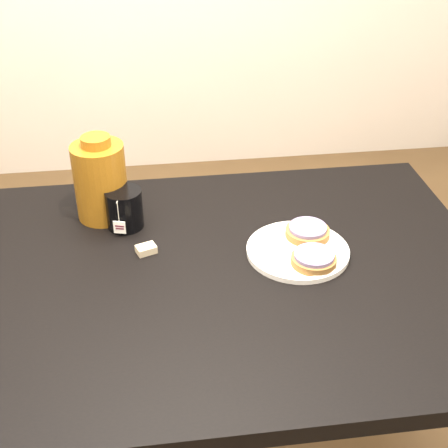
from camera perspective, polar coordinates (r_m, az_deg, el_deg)
The scene contains 7 objects.
table at distance 1.45m, azimuth -3.45°, elevation -7.12°, with size 1.40×0.90×0.75m.
plate at distance 1.46m, azimuth 6.76°, elevation -2.38°, with size 0.24×0.24×0.02m.
bagel_back at distance 1.50m, azimuth 7.65°, elevation -0.66°, with size 0.11×0.11×0.03m.
bagel_front at distance 1.41m, azimuth 8.21°, elevation -3.16°, with size 0.14×0.14×0.03m.
mug at distance 1.55m, azimuth -9.18°, elevation 1.42°, with size 0.14×0.11×0.10m.
teabag_pouch at distance 1.47m, azimuth -7.13°, elevation -2.30°, with size 0.04×0.03×0.02m, color #C6B793.
bagel_package at distance 1.58m, azimuth -11.24°, elevation 3.95°, with size 0.17×0.17×0.22m.
Camera 1 is at (-0.06, -1.11, 1.60)m, focal length 50.00 mm.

